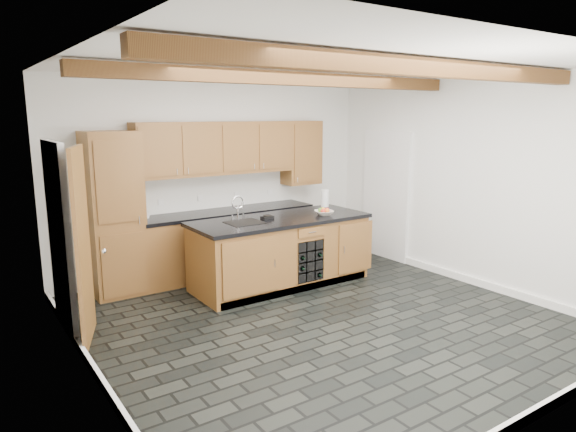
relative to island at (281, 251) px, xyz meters
name	(u,v)px	position (x,y,z in m)	size (l,w,h in m)	color
ground	(321,319)	(-0.31, -1.28, -0.46)	(5.00, 5.00, 0.00)	black
room_shell	(289,182)	(-0.39, -0.75, 1.06)	(5.01, 5.00, 5.00)	white
back_cabinetry	(204,209)	(-0.68, 0.95, 0.51)	(3.65, 0.62, 2.20)	brown
island	(281,251)	(0.00, 0.00, 0.00)	(2.48, 0.96, 0.93)	brown
faucet	(243,220)	(-0.56, 0.05, 0.50)	(0.45, 0.40, 0.34)	black
kitchen_scale	(267,217)	(-0.19, 0.06, 0.49)	(0.18, 0.12, 0.05)	black
fruit_bowl	(324,213)	(0.60, -0.16, 0.50)	(0.26, 0.26, 0.06)	beige
fruit_cluster	(324,210)	(0.60, -0.16, 0.53)	(0.16, 0.17, 0.07)	#AA162B
paper_towel	(325,198)	(1.03, 0.37, 0.59)	(0.12, 0.12, 0.26)	white
mug	(147,215)	(-1.50, 1.00, 0.51)	(0.09, 0.09, 0.09)	white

